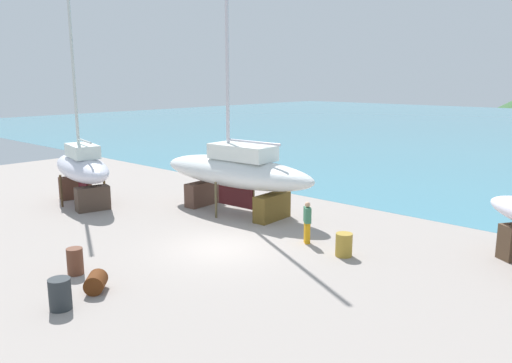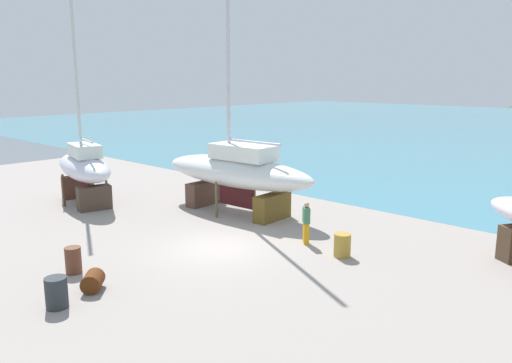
{
  "view_description": "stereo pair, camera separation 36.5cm",
  "coord_description": "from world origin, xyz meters",
  "px_view_note": "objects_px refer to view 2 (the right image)",
  "views": [
    {
      "loc": [
        13.72,
        -13.0,
        6.56
      ],
      "look_at": [
        -1.19,
        3.44,
        2.0
      ],
      "focal_mm": 35.38,
      "sensor_mm": 36.0,
      "label": 1
    },
    {
      "loc": [
        13.99,
        -12.75,
        6.56
      ],
      "look_at": [
        -1.19,
        3.44,
        2.0
      ],
      "focal_mm": 35.38,
      "sensor_mm": 36.0,
      "label": 2
    }
  ],
  "objects_px": {
    "worker": "(306,222)",
    "barrel_rust_mid": "(73,260)",
    "sailboat_small_center": "(84,168)",
    "barrel_tipped_right": "(93,281)",
    "sailboat_large_starboard": "(237,171)",
    "barrel_tipped_center": "(56,293)",
    "barrel_tipped_left": "(342,245)"
  },
  "relations": [
    {
      "from": "barrel_rust_mid",
      "to": "sailboat_small_center",
      "type": "bearing_deg",
      "value": 149.11
    },
    {
      "from": "barrel_tipped_left",
      "to": "barrel_tipped_center",
      "type": "distance_m",
      "value": 9.98
    },
    {
      "from": "sailboat_large_starboard",
      "to": "worker",
      "type": "bearing_deg",
      "value": 161.1
    },
    {
      "from": "barrel_tipped_right",
      "to": "barrel_tipped_center",
      "type": "height_order",
      "value": "barrel_tipped_center"
    },
    {
      "from": "sailboat_small_center",
      "to": "barrel_tipped_right",
      "type": "relative_size",
      "value": 14.76
    },
    {
      "from": "barrel_rust_mid",
      "to": "barrel_tipped_right",
      "type": "bearing_deg",
      "value": -9.22
    },
    {
      "from": "barrel_tipped_left",
      "to": "barrel_rust_mid",
      "type": "xyz_separation_m",
      "value": [
        -5.79,
        -7.67,
        0.02
      ]
    },
    {
      "from": "sailboat_small_center",
      "to": "barrel_tipped_right",
      "type": "bearing_deg",
      "value": 165.92
    },
    {
      "from": "barrel_tipped_right",
      "to": "barrel_tipped_left",
      "type": "height_order",
      "value": "barrel_tipped_left"
    },
    {
      "from": "worker",
      "to": "barrel_rust_mid",
      "type": "distance_m",
      "value": 8.86
    },
    {
      "from": "sailboat_large_starboard",
      "to": "barrel_rust_mid",
      "type": "xyz_separation_m",
      "value": [
        1.66,
        -9.51,
        -1.6
      ]
    },
    {
      "from": "sailboat_large_starboard",
      "to": "worker",
      "type": "height_order",
      "value": "sailboat_large_starboard"
    },
    {
      "from": "sailboat_large_starboard",
      "to": "sailboat_small_center",
      "type": "height_order",
      "value": "sailboat_large_starboard"
    },
    {
      "from": "worker",
      "to": "barrel_rust_mid",
      "type": "relative_size",
      "value": 1.86
    },
    {
      "from": "sailboat_small_center",
      "to": "barrel_tipped_left",
      "type": "relative_size",
      "value": 13.21
    },
    {
      "from": "worker",
      "to": "barrel_tipped_left",
      "type": "height_order",
      "value": "worker"
    },
    {
      "from": "worker",
      "to": "barrel_tipped_center",
      "type": "bearing_deg",
      "value": -148.16
    },
    {
      "from": "worker",
      "to": "barrel_tipped_left",
      "type": "xyz_separation_m",
      "value": [
        1.93,
        -0.29,
        -0.45
      ]
    },
    {
      "from": "worker",
      "to": "barrel_tipped_left",
      "type": "distance_m",
      "value": 2.0
    },
    {
      "from": "sailboat_small_center",
      "to": "barrel_tipped_left",
      "type": "xyz_separation_m",
      "value": [
        14.55,
        2.42,
        -1.46
      ]
    },
    {
      "from": "barrel_tipped_right",
      "to": "barrel_rust_mid",
      "type": "height_order",
      "value": "barrel_rust_mid"
    },
    {
      "from": "barrel_rust_mid",
      "to": "barrel_tipped_center",
      "type": "relative_size",
      "value": 1.0
    },
    {
      "from": "worker",
      "to": "barrel_tipped_right",
      "type": "distance_m",
      "value": 8.52
    },
    {
      "from": "sailboat_large_starboard",
      "to": "barrel_tipped_right",
      "type": "bearing_deg",
      "value": 106.26
    },
    {
      "from": "sailboat_small_center",
      "to": "barrel_tipped_center",
      "type": "relative_size",
      "value": 12.66
    },
    {
      "from": "sailboat_small_center",
      "to": "barrel_tipped_left",
      "type": "distance_m",
      "value": 14.82
    },
    {
      "from": "sailboat_large_starboard",
      "to": "barrel_tipped_left",
      "type": "xyz_separation_m",
      "value": [
        7.45,
        -1.84,
        -1.62
      ]
    },
    {
      "from": "sailboat_small_center",
      "to": "worker",
      "type": "distance_m",
      "value": 12.95
    },
    {
      "from": "sailboat_large_starboard",
      "to": "barrel_tipped_center",
      "type": "xyz_separation_m",
      "value": [
        3.81,
        -11.13,
        -1.6
      ]
    },
    {
      "from": "sailboat_small_center",
      "to": "barrel_rust_mid",
      "type": "distance_m",
      "value": 10.31
    },
    {
      "from": "barrel_rust_mid",
      "to": "worker",
      "type": "bearing_deg",
      "value": 64.11
    },
    {
      "from": "worker",
      "to": "barrel_tipped_center",
      "type": "xyz_separation_m",
      "value": [
        -1.72,
        -9.58,
        -0.43
      ]
    }
  ]
}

